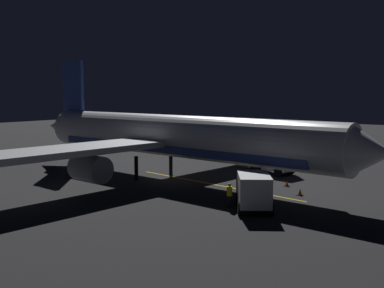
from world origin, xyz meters
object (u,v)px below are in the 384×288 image
(traffic_cone_near_left, at_px, (239,181))
(traffic_cone_near_right, at_px, (287,183))
(ground_crew_worker, at_px, (229,195))
(traffic_cone_under_wing, at_px, (238,196))
(baggage_truck, at_px, (253,190))
(traffic_cone_far, at_px, (300,192))
(catering_truck, at_px, (267,161))
(airliner, at_px, (169,137))

(traffic_cone_near_left, distance_m, traffic_cone_near_right, 4.17)
(ground_crew_worker, height_order, traffic_cone_under_wing, ground_crew_worker)
(baggage_truck, bearing_deg, traffic_cone_far, 169.13)
(baggage_truck, relative_size, catering_truck, 0.93)
(traffic_cone_near_right, relative_size, traffic_cone_far, 1.00)
(traffic_cone_near_right, bearing_deg, baggage_truck, 8.32)
(airliner, height_order, traffic_cone_near_right, airliner)
(baggage_truck, distance_m, ground_crew_worker, 1.67)
(catering_truck, relative_size, ground_crew_worker, 3.65)
(traffic_cone_near_left, bearing_deg, baggage_truck, 35.76)
(airliner, relative_size, traffic_cone_near_right, 73.36)
(catering_truck, distance_m, traffic_cone_under_wing, 12.53)
(catering_truck, bearing_deg, ground_crew_worker, 16.53)
(catering_truck, distance_m, traffic_cone_near_left, 6.43)
(airliner, distance_m, traffic_cone_near_right, 11.38)
(baggage_truck, distance_m, traffic_cone_under_wing, 2.83)
(traffic_cone_near_right, distance_m, traffic_cone_far, 3.62)
(ground_crew_worker, distance_m, traffic_cone_near_right, 9.39)
(traffic_cone_near_right, bearing_deg, traffic_cone_near_left, -72.36)
(baggage_truck, height_order, traffic_cone_under_wing, baggage_truck)
(ground_crew_worker, bearing_deg, airliner, -120.52)
(traffic_cone_near_left, xyz_separation_m, traffic_cone_near_right, (-1.26, 3.97, 0.00))
(traffic_cone_near_right, bearing_deg, airliner, -71.41)
(airliner, bearing_deg, baggage_truck, 66.10)
(traffic_cone_near_left, relative_size, traffic_cone_near_right, 1.00)
(baggage_truck, xyz_separation_m, catering_truck, (-13.59, -5.67, -0.08))
(traffic_cone_far, bearing_deg, traffic_cone_near_left, -103.31)
(traffic_cone_near_left, xyz_separation_m, traffic_cone_under_wing, (5.62, 3.13, 0.00))
(traffic_cone_under_wing, bearing_deg, traffic_cone_near_right, 172.99)
(baggage_truck, distance_m, traffic_cone_near_right, 8.66)
(traffic_cone_under_wing, bearing_deg, catering_truck, -163.34)
(traffic_cone_under_wing, bearing_deg, airliner, -110.25)
(baggage_truck, relative_size, ground_crew_worker, 3.38)
(traffic_cone_under_wing, bearing_deg, baggage_truck, 52.21)
(traffic_cone_near_left, distance_m, traffic_cone_far, 6.49)
(catering_truck, relative_size, traffic_cone_under_wing, 11.56)
(baggage_truck, xyz_separation_m, traffic_cone_near_right, (-8.51, -1.24, -1.02))
(airliner, relative_size, traffic_cone_near_left, 73.36)
(airliner, bearing_deg, traffic_cone_under_wing, 69.75)
(traffic_cone_far, bearing_deg, traffic_cone_under_wing, -37.74)
(baggage_truck, xyz_separation_m, traffic_cone_under_wing, (-1.62, -2.09, -1.02))
(traffic_cone_near_right, xyz_separation_m, traffic_cone_under_wing, (6.89, -0.85, 0.00))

